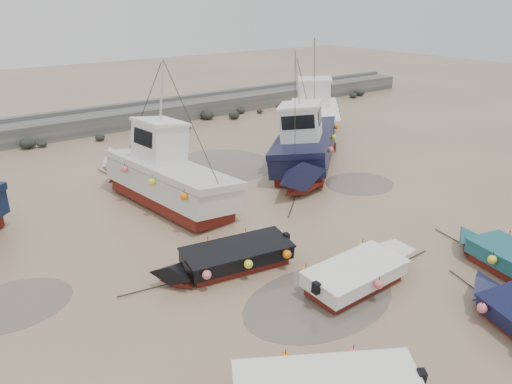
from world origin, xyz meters
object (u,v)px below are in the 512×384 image
cabin_boat_1 (160,174)px  person (201,220)px  cabin_boat_3 (315,114)px  cabin_boat_2 (307,147)px  dinghy_5 (362,269)px  dinghy_4 (227,256)px

cabin_boat_1 → person: bearing=-88.8°
cabin_boat_3 → cabin_boat_1: bearing=-118.3°
cabin_boat_2 → person: cabin_boat_2 is taller
dinghy_5 → cabin_boat_3: cabin_boat_3 is taller
dinghy_4 → dinghy_5: size_ratio=1.05×
dinghy_4 → cabin_boat_2: cabin_boat_2 is taller
dinghy_5 → person: 7.53m
dinghy_5 → cabin_boat_2: cabin_boat_2 is taller
cabin_boat_2 → cabin_boat_3: 7.74m
person → cabin_boat_3: bearing=165.7°
dinghy_4 → cabin_boat_1: cabin_boat_1 is taller
cabin_boat_1 → cabin_boat_3: bearing=12.3°
dinghy_4 → cabin_boat_1: size_ratio=0.58×
dinghy_4 → cabin_boat_3: size_ratio=0.69×
dinghy_4 → cabin_boat_3: (14.84, 11.44, 0.78)m
cabin_boat_1 → cabin_boat_2: 8.21m
cabin_boat_3 → person: (-13.43, -7.44, -1.33)m
dinghy_5 → cabin_boat_3: 19.01m
dinghy_5 → dinghy_4: bearing=-140.1°
dinghy_5 → cabin_boat_1: (-1.89, 10.14, 0.78)m
dinghy_4 → dinghy_5: same height
dinghy_4 → cabin_boat_1: (1.04, 6.79, 0.79)m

